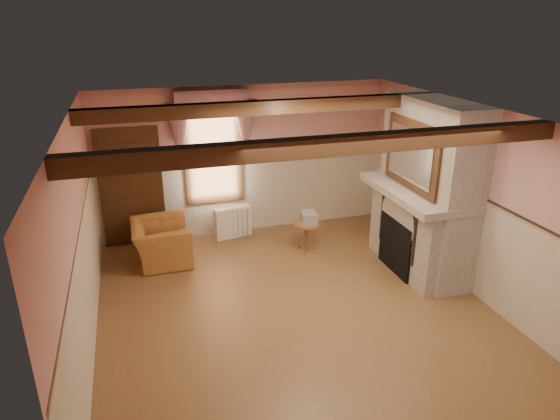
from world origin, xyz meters
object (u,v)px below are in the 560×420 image
object	(u,v)px
mantel_clock	(398,170)
oil_lamp	(408,173)
armchair	(161,242)
radiator	(233,222)
side_table	(306,237)
bowl	(419,185)

from	to	relation	value
mantel_clock	oil_lamp	world-z (taller)	oil_lamp
armchair	radiator	size ratio (longest dim) A/B	1.54
side_table	mantel_clock	world-z (taller)	mantel_clock
mantel_clock	bowl	bearing A→B (deg)	-90.00
radiator	bowl	world-z (taller)	bowl
radiator	bowl	bearing A→B (deg)	-49.58
radiator	oil_lamp	distance (m)	3.36
armchair	side_table	xyz separation A→B (m)	(2.50, -0.35, -0.08)
side_table	radiator	size ratio (longest dim) A/B	0.79
radiator	mantel_clock	bearing A→B (deg)	-39.61
armchair	bowl	world-z (taller)	bowl
armchair	radiator	distance (m)	1.51
side_table	bowl	xyz separation A→B (m)	(1.45, -1.11, 1.19)
oil_lamp	mantel_clock	bearing A→B (deg)	90.00
radiator	oil_lamp	size ratio (longest dim) A/B	2.50
armchair	mantel_clock	world-z (taller)	mantel_clock
oil_lamp	armchair	bearing A→B (deg)	164.29
mantel_clock	side_table	bearing A→B (deg)	162.75
side_table	mantel_clock	bearing A→B (deg)	-17.25
side_table	radiator	bearing A→B (deg)	138.91
side_table	bowl	distance (m)	2.18
side_table	armchair	bearing A→B (deg)	171.98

